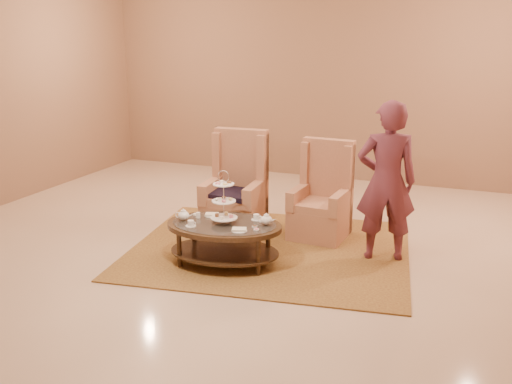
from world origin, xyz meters
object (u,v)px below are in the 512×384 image
at_px(armchair_right, 322,205).
at_px(person, 386,182).
at_px(tea_table, 224,231).
at_px(armchair_left, 236,198).

bearing_deg(armchair_right, person, -25.80).
xyz_separation_m(tea_table, person, (1.55, 0.77, 0.50)).
height_order(armchair_left, person, person).
bearing_deg(person, armchair_left, -24.76).
relative_size(armchair_left, person, 0.72).
distance_m(tea_table, armchair_right, 1.44).
bearing_deg(armchair_left, armchair_right, 7.28).
xyz_separation_m(tea_table, armchair_left, (-0.31, 1.04, 0.05)).
height_order(tea_table, armchair_left, armchair_left).
distance_m(armchair_left, armchair_right, 1.06).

